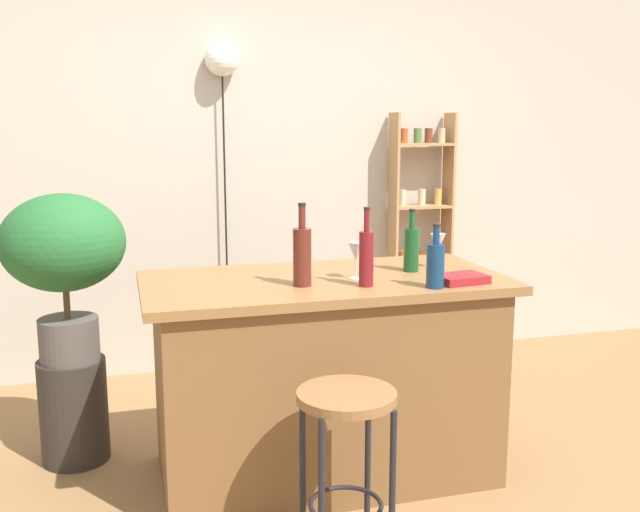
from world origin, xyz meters
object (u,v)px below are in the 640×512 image
at_px(spice_shelf, 420,236).
at_px(wine_glass_center, 356,253).
at_px(bottle_vinegar, 366,257).
at_px(wine_glass_left, 438,244).
at_px(bottle_olive_oil, 411,248).
at_px(potted_plant, 63,253).
at_px(plant_stool, 74,410).
at_px(bottle_spirits_clear, 435,264).
at_px(pendant_globe_light, 222,64).
at_px(bottle_soda_blue, 302,255).
at_px(bar_stool, 346,433).
at_px(cookbook, 461,279).

bearing_deg(spice_shelf, wine_glass_center, -122.36).
distance_m(bottle_vinegar, wine_glass_center, 0.15).
bearing_deg(wine_glass_left, bottle_olive_oil, -166.70).
bearing_deg(wine_glass_center, potted_plant, 158.19).
bearing_deg(plant_stool, bottle_spirits_clear, -26.44).
distance_m(potted_plant, bottle_vinegar, 1.40).
bearing_deg(pendant_globe_light, wine_glass_left, -61.88).
height_order(spice_shelf, bottle_soda_blue, spice_shelf).
bearing_deg(bottle_soda_blue, wine_glass_left, 15.11).
distance_m(bar_stool, bottle_olive_oil, 1.03).
distance_m(plant_stool, wine_glass_left, 1.91).
xyz_separation_m(cookbook, pendant_globe_light, (-0.75, 1.79, 1.01)).
distance_m(spice_shelf, cookbook, 1.84).
distance_m(wine_glass_left, cookbook, 0.34).
height_order(potted_plant, bottle_vinegar, potted_plant).
relative_size(spice_shelf, bottle_vinegar, 4.97).
bearing_deg(bottle_spirits_clear, cookbook, 20.89).
relative_size(bar_stool, bottle_vinegar, 1.95).
bearing_deg(spice_shelf, bottle_olive_oil, -115.07).
bearing_deg(bottle_spirits_clear, spice_shelf, 68.26).
bearing_deg(bottle_soda_blue, potted_plant, 150.07).
xyz_separation_m(potted_plant, wine_glass_center, (1.25, -0.50, 0.03)).
relative_size(bar_stool, spice_shelf, 0.39).
distance_m(bottle_soda_blue, pendant_globe_light, 1.89).
distance_m(bottle_soda_blue, wine_glass_center, 0.27).
height_order(bar_stool, spice_shelf, spice_shelf).
bearing_deg(bottle_spirits_clear, pendant_globe_light, 108.06).
relative_size(bar_stool, bottle_soda_blue, 1.85).
xyz_separation_m(bar_stool, spice_shelf, (1.22, 2.16, 0.35)).
bearing_deg(potted_plant, pendant_globe_light, 50.38).
distance_m(bottle_soda_blue, cookbook, 0.69).
distance_m(bar_stool, bottle_spirits_clear, 0.81).
distance_m(spice_shelf, bottle_spirits_clear, 1.95).
height_order(bar_stool, wine_glass_center, wine_glass_center).
xyz_separation_m(potted_plant, pendant_globe_light, (0.91, 1.10, 0.94)).
height_order(spice_shelf, bottle_olive_oil, spice_shelf).
relative_size(bar_stool, potted_plant, 0.83).
distance_m(bottle_olive_oil, pendant_globe_light, 1.88).
relative_size(bottle_spirits_clear, wine_glass_center, 1.64).
height_order(potted_plant, pendant_globe_light, pendant_globe_light).
relative_size(bottle_vinegar, cookbook, 1.59).
distance_m(spice_shelf, bottle_vinegar, 1.97).
distance_m(bottle_vinegar, bottle_spirits_clear, 0.29).
xyz_separation_m(spice_shelf, bottle_olive_oil, (-0.68, -1.46, 0.20)).
bearing_deg(wine_glass_left, bottle_spirits_clear, -116.18).
bearing_deg(plant_stool, spice_shelf, 25.20).
bearing_deg(bottle_spirits_clear, wine_glass_center, 136.22).
height_order(bar_stool, bottle_soda_blue, bottle_soda_blue).
relative_size(bar_stool, wine_glass_left, 3.97).
relative_size(bottle_vinegar, bottle_soda_blue, 0.95).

